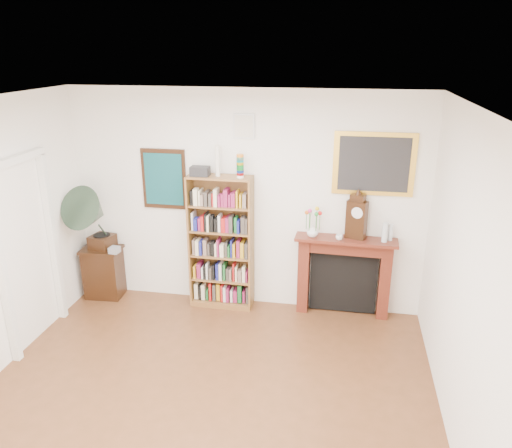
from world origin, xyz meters
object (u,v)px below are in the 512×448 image
Objects in this scene: bottle_left at (385,232)px; teacup at (339,237)px; cd_stack at (114,250)px; flower_vase at (313,231)px; gramophone at (93,214)px; bookshelf at (221,236)px; side_cabinet at (104,272)px; fireplace at (344,269)px; mantel_clock at (357,217)px; bottle_right at (390,232)px.

teacup is at bearing -176.12° from bottle_left.
flower_vase is (2.56, 0.15, 0.38)m from cd_stack.
gramophone is at bearing -177.49° from bottle_left.
side_cabinet is (-1.65, -0.04, -0.63)m from bookshelf.
fireplace is (3.21, 0.11, 0.26)m from side_cabinet.
mantel_clock is (3.08, 0.21, 0.57)m from cd_stack.
bottle_right is at bearing 9.19° from teacup.
bottle_left is at bearing 0.54° from bookshelf.
bottle_right reaches higher than cd_stack.
bookshelf is 2.09m from bottle_right.
bottle_right is at bearing 42.32° from bottle_left.
bookshelf is 1.71m from mantel_clock.
gramophone is at bearing -175.47° from cd_stack.
teacup is (-0.09, -0.12, 0.47)m from fireplace.
bottle_right is at bearing 3.33° from cd_stack.
side_cabinet is 3.75m from bottle_left.
mantel_clock is 3.77× the size of flower_vase.
cd_stack is at bearing -173.83° from fireplace.
mantel_clock is (0.11, -0.01, 0.70)m from fireplace.
gramophone is 7.76× the size of cd_stack.
teacup is 0.54m from bottle_left.
side_cabinet is at bearing -178.53° from bottle_right.
fireplace is at bearing -1.46° from side_cabinet.
bottle_left reaches higher than side_cabinet.
flower_vase is (-0.41, -0.07, 0.51)m from fireplace.
side_cabinet is 5.85× the size of cd_stack.
bookshelf reaches higher than fireplace.
teacup is (1.48, -0.04, 0.10)m from bookshelf.
cd_stack is at bearing -177.90° from teacup.
bottle_right is (3.49, 0.20, 0.40)m from cd_stack.
mantel_clock is 0.55m from flower_vase.
bookshelf is 1.61m from fireplace.
side_cabinet is 0.75× the size of gramophone.
fireplace is 5.20× the size of bottle_left.
teacup reaches higher than cd_stack.
gramophone reaches higher than bottle_right.
cd_stack is 0.22× the size of mantel_clock.
flower_vase is at bearing -177.02° from bottle_right.
side_cabinet is 0.47m from cd_stack.
flower_vase is at bearing -168.87° from fireplace.
mantel_clock is at bearing 3.86° from cd_stack.
fireplace is 6.24× the size of bottle_right.
gramophone reaches higher than side_cabinet.
bottle_left is 1.20× the size of bottle_right.
side_cabinet is at bearing -179.03° from flower_vase.
gramophone reaches higher than teacup.
flower_vase is at bearing 171.39° from teacup.
mantel_clock is at bearing 169.06° from bottle_left.
bottle_left is (2.02, -0.01, 0.18)m from bookshelf.
side_cabinet is 3.51× the size of bottle_right.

